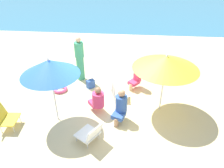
% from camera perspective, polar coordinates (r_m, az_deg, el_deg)
% --- Properties ---
extents(ground_plane, '(40.00, 40.00, 0.00)m').
position_cam_1_polar(ground_plane, '(6.83, 0.18, -6.65)').
color(ground_plane, beige).
extents(sea_water, '(40.00, 16.00, 0.01)m').
position_cam_1_polar(sea_water, '(20.68, 4.09, 20.10)').
color(sea_water, teal).
rests_on(sea_water, ground_plane).
extents(umbrella_yellow, '(1.85, 1.85, 1.85)m').
position_cam_1_polar(umbrella_yellow, '(6.18, 13.94, 5.50)').
color(umbrella_yellow, silver).
rests_on(umbrella_yellow, ground_plane).
extents(umbrella_blue, '(1.53, 1.53, 1.97)m').
position_cam_1_polar(umbrella_blue, '(5.76, -16.02, 4.17)').
color(umbrella_blue, silver).
rests_on(umbrella_blue, ground_plane).
extents(beach_chair_a, '(0.57, 0.59, 0.67)m').
position_cam_1_polar(beach_chair_a, '(6.70, -26.28, -7.67)').
color(beach_chair_a, gold).
rests_on(beach_chair_a, ground_plane).
extents(beach_chair_b, '(0.57, 0.46, 0.54)m').
position_cam_1_polar(beach_chair_b, '(7.11, 1.47, -2.11)').
color(beach_chair_b, white).
rests_on(beach_chair_b, ground_plane).
extents(beach_chair_c, '(0.78, 0.77, 0.61)m').
position_cam_1_polar(beach_chair_c, '(5.66, -5.61, -12.68)').
color(beach_chair_c, white).
rests_on(beach_chair_c, ground_plane).
extents(person_a, '(0.33, 0.33, 1.66)m').
position_cam_1_polar(person_a, '(8.06, -8.42, 6.47)').
color(person_a, '#389970').
rests_on(person_a, ground_plane).
extents(person_b, '(0.54, 0.57, 0.89)m').
position_cam_1_polar(person_b, '(6.50, -3.81, -4.08)').
color(person_b, '#DB3866').
rests_on(person_b, ground_plane).
extents(person_c, '(0.49, 0.52, 1.00)m').
position_cam_1_polar(person_c, '(7.64, 6.46, 2.37)').
color(person_c, '#DB3866').
rests_on(person_c, ground_plane).
extents(person_d, '(0.44, 0.56, 1.01)m').
position_cam_1_polar(person_d, '(6.15, 2.28, -5.66)').
color(person_d, '#2D519E').
rests_on(person_d, ground_plane).
extents(swim_ring, '(0.50, 0.50, 0.11)m').
position_cam_1_polar(swim_ring, '(7.87, -13.37, -1.32)').
color(swim_ring, '#E54C7F').
rests_on(swim_ring, ground_plane).
extents(beach_bag, '(0.32, 0.31, 0.30)m').
position_cam_1_polar(beach_bag, '(7.80, -5.62, 0.03)').
color(beach_bag, '#2D519E').
rests_on(beach_bag, ground_plane).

